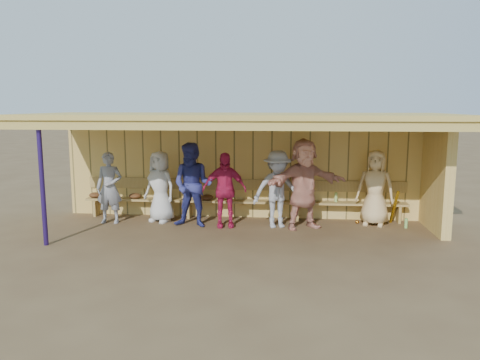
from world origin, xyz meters
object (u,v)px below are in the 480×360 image
Objects in this scene: player_b at (160,187)px; player_e at (277,189)px; player_h at (375,188)px; bench at (243,197)px; player_a at (109,188)px; player_d at (224,190)px; player_c at (193,185)px; player_f at (304,184)px.

player_e is at bearing 19.60° from player_b.
player_h is 0.22× the size of bench.
player_h reaches higher than player_a.
bench is at bearing 57.46° from player_d.
bench is (2.99, 0.71, -0.29)m from player_a.
player_a is 1.97m from player_c.
player_f is at bearing -1.95° from player_a.
player_a is 3.81m from player_e.
player_b is 0.93m from player_c.
player_f is (3.27, -0.28, 0.17)m from player_b.
player_e is 0.22× the size of bench.
player_f is at bearing -28.23° from bench.
player_d is 0.84× the size of player_f.
player_c is 0.25× the size of bench.
player_b is 0.83× the size of player_f.
player_b is 0.96× the size of player_e.
player_d is 3.37m from player_h.
player_e is at bearing -5.52° from player_d.
player_f is 0.26× the size of bench.
player_c reaches higher than player_h.
player_b reaches higher than player_a.
player_d is 0.98× the size of player_h.
player_c is at bearing 0.44° from player_b.
player_d is 1.75m from player_f.
player_e reaches higher than player_d.
player_h is (2.17, 0.39, -0.00)m from player_e.
player_d is (1.53, -0.32, 0.01)m from player_b.
player_d is at bearing -3.31° from player_a.
player_b is at bearing 150.87° from player_f.
player_c is (0.84, -0.38, 0.11)m from player_b.
player_a is at bearing -176.63° from player_c.
player_c is 1.13× the size of player_d.
player_h is at bearing 26.57° from player_b.
player_f is at bearing -7.66° from player_d.
bench is at bearing 47.08° from player_c.
player_e is (3.81, -0.01, 0.04)m from player_a.
player_h reaches higher than bench.
player_e is (2.70, -0.25, 0.03)m from player_b.
player_c is 4.06m from player_h.
player_c reaches higher than player_a.
player_h is (5.99, 0.38, 0.03)m from player_a.
player_a is at bearing 155.18° from player_f.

